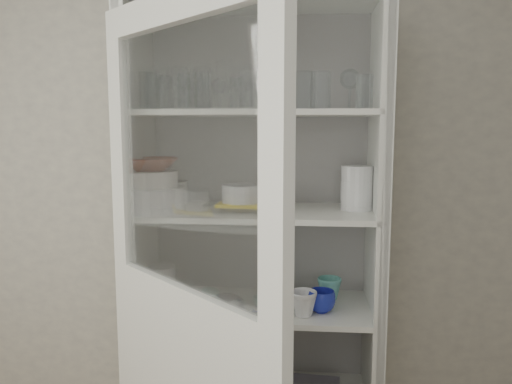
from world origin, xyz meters
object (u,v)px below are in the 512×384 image
Objects in this scene: pantry_cabinet at (257,280)px; cream_dish at (227,382)px; teal_jar at (269,288)px; plate_stack_front at (152,199)px; mug_teal at (329,289)px; mug_white at (303,303)px; goblet_3 at (350,88)px; measuring_cups at (226,302)px; grey_bowl_stack at (357,188)px; plate_stack_back at (167,192)px; white_ramekin at (242,193)px; goblet_1 at (242,92)px; cupboard_door at (187,356)px; mug_blue at (321,301)px; terracotta_bowl at (151,164)px; yellow_trivet at (242,203)px; cream_bowl at (152,179)px; white_canister at (162,282)px; goblet_0 at (220,93)px; glass_platter at (242,207)px; goblet_2 at (268,91)px.

pantry_cabinet is 0.47m from cream_dish.
teal_jar is 0.49× the size of cream_dish.
plate_stack_front is 2.51× the size of mug_teal.
goblet_3 is at bearing 59.89° from mug_white.
measuring_cups is at bearing -150.98° from teal_jar.
grey_bowl_stack is at bearing 1.47° from cream_dish.
plate_stack_back reaches higher than cream_dish.
goblet_1 is at bearing 97.27° from white_ramekin.
cupboard_door reaches higher than teal_jar.
plate_stack_front is at bearing 172.51° from mug_blue.
goblet_3 is 0.89m from mug_white.
terracotta_bowl is 2.05× the size of mug_teal.
measuring_cups reaches higher than cream_dish.
mug_teal reaches higher than cream_dish.
yellow_trivet is (0.36, 0.07, -0.16)m from terracotta_bowl.
grey_bowl_stack is at bearing 7.35° from plate_stack_front.
cream_bowl is at bearing -172.65° from grey_bowl_stack.
grey_bowl_stack reaches higher than mug_white.
terracotta_bowl is 0.53m from white_canister.
goblet_0 is 0.48m from yellow_trivet.
white_ramekin reaches higher than plate_stack_back.
goblet_1 is 0.80× the size of plate_stack_back.
terracotta_bowl is 0.64m from measuring_cups.
mug_blue reaches higher than measuring_cups.
goblet_0 reaches higher than mug_teal.
glass_platter is at bearing -154.69° from teal_jar.
plate_stack_front is 1.56× the size of white_ramekin.
white_canister is (-0.29, 0.08, 0.05)m from measuring_cups.
cream_dish is (0.28, 0.09, -0.90)m from cream_bowl.
glass_platter is (0.36, -0.15, -0.04)m from plate_stack_back.
cream_dish is at bearing 163.07° from yellow_trivet.
glass_platter is at bearing 11.13° from plate_stack_front.
glass_platter is 0.02m from yellow_trivet.
white_ramekin is (-0.43, -0.09, -0.43)m from goblet_3.
mug_blue is (0.44, 0.45, 0.03)m from cupboard_door.
goblet_1 is at bearing 45.87° from cream_dish.
yellow_trivet is at bearing -175.58° from grey_bowl_stack.
teal_jar is at bearing 25.31° from yellow_trivet.
pantry_cabinet is 11.02× the size of plate_stack_back.
goblet_0 is 1.08× the size of white_canister.
white_canister is at bearing -174.72° from pantry_cabinet.
plate_stack_back is (-0.45, 0.07, -0.43)m from goblet_2.
terracotta_bowl is (0.00, 0.00, 0.14)m from plate_stack_front.
goblet_0 reaches higher than cream_dish.
goblet_3 is 0.85m from mug_teal.
grey_bowl_stack is (0.46, 0.04, 0.08)m from glass_platter.
measuring_cups is (-0.53, -0.08, -0.47)m from grey_bowl_stack.
glass_platter is at bearing -175.58° from grey_bowl_stack.
pantry_cabinet reaches higher than terracotta_bowl.
terracotta_bowl reaches higher than glass_platter.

